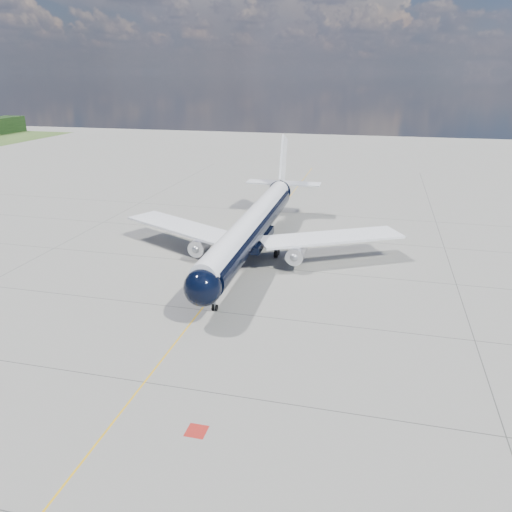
# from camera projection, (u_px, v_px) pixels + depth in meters

# --- Properties ---
(ground) EXTENTS (320.00, 320.00, 0.00)m
(ground) POSITION_uv_depth(u_px,v_px,m) (245.00, 253.00, 76.60)
(ground) COLOR gray
(ground) RESTS_ON ground
(taxiway_centerline) EXTENTS (0.16, 160.00, 0.01)m
(taxiway_centerline) POSITION_uv_depth(u_px,v_px,m) (236.00, 265.00, 72.04)
(taxiway_centerline) COLOR #E0A10B
(taxiway_centerline) RESTS_ON ground
(red_marking) EXTENTS (1.60, 1.60, 0.01)m
(red_marking) POSITION_uv_depth(u_px,v_px,m) (196.00, 431.00, 38.63)
(red_marking) COLOR maroon
(red_marking) RESTS_ON ground
(main_airliner) EXTENTS (44.05, 53.49, 15.48)m
(main_airliner) POSITION_uv_depth(u_px,v_px,m) (254.00, 224.00, 74.36)
(main_airliner) COLOR black
(main_airliner) RESTS_ON ground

